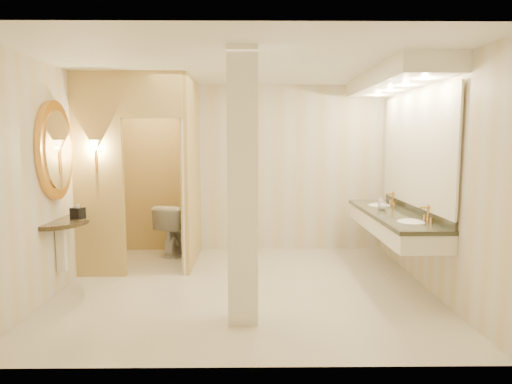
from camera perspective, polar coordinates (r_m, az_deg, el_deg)
floor at (r=5.79m, az=-1.44°, el=-11.82°), size 4.50×4.50×0.00m
ceiling at (r=5.56m, az=-1.53°, el=15.62°), size 4.50×4.50×0.00m
wall_back at (r=7.51m, az=-1.26°, el=2.96°), size 4.50×0.02×2.70m
wall_front at (r=3.52m, az=-1.97°, el=-1.23°), size 4.50×0.02×2.70m
wall_left at (r=5.98m, az=-23.58°, el=1.47°), size 0.02×4.00×2.70m
wall_right at (r=5.92m, az=20.86°, el=1.54°), size 0.02×4.00×2.70m
toilet_closet at (r=6.59m, az=-11.06°, el=2.63°), size 1.50×1.55×2.70m
wall_sconce at (r=6.25m, az=-19.45°, el=5.35°), size 0.14×0.14×0.42m
vanity at (r=6.19m, az=17.27°, el=4.46°), size 0.75×2.66×2.09m
console_shelf at (r=5.86m, az=-23.68°, el=1.22°), size 0.89×0.89×1.90m
pillar at (r=4.48m, az=-1.64°, el=0.46°), size 0.30×0.30×2.70m
tissue_box at (r=5.93m, az=-21.39°, el=-2.46°), size 0.17×0.17×0.13m
toilet at (r=7.41m, az=-9.83°, el=-4.56°), size 0.69×0.90×0.81m
soap_bottle_a at (r=6.42m, az=15.84°, el=-1.64°), size 0.07×0.07×0.12m
soap_bottle_b at (r=6.41m, az=15.58°, el=-1.59°), size 0.11×0.11×0.13m
soap_bottle_c at (r=6.50m, az=15.28°, el=-1.23°), size 0.09×0.09×0.19m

